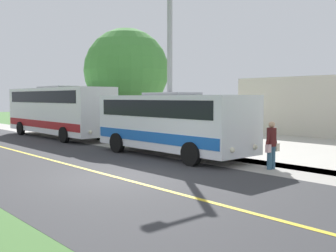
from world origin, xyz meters
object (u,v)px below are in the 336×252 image
(transit_bus_rear, at_px, (58,109))
(tree_curbside, at_px, (126,71))
(pedestrian_waiting, at_px, (271,144))
(street_light_pole, at_px, (168,62))
(shuttle_bus_front, at_px, (172,121))

(transit_bus_rear, bearing_deg, tree_curbside, 130.57)
(pedestrian_waiting, relative_size, street_light_pole, 0.23)
(transit_bus_rear, height_order, street_light_pole, street_light_pole)
(street_light_pole, bearing_deg, shuttle_bus_front, 61.62)
(shuttle_bus_front, distance_m, street_light_pole, 2.71)
(shuttle_bus_front, height_order, tree_curbside, tree_curbside)
(shuttle_bus_front, relative_size, street_light_pole, 1.06)
(transit_bus_rear, relative_size, tree_curbside, 1.51)
(pedestrian_waiting, relative_size, tree_curbside, 0.25)
(tree_curbside, bearing_deg, shuttle_bus_front, 68.51)
(pedestrian_waiting, height_order, tree_curbside, tree_curbside)
(transit_bus_rear, xyz_separation_m, street_light_pole, (-0.39, 10.09, 2.35))
(street_light_pole, bearing_deg, transit_bus_rear, -87.79)
(transit_bus_rear, relative_size, pedestrian_waiting, 6.01)
(shuttle_bus_front, relative_size, pedestrian_waiting, 4.66)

